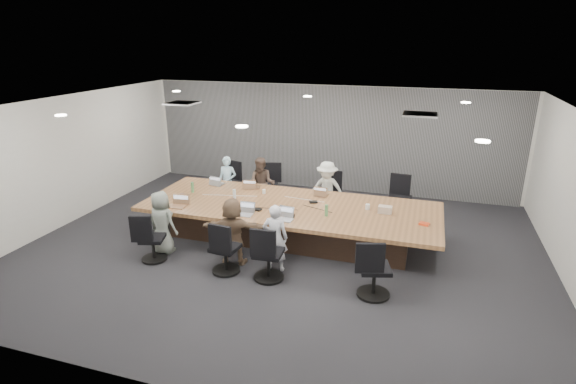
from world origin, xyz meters
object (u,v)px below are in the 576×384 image
(laptop_0, at_px, (217,184))
(stapler, at_px, (290,215))
(chair_4, at_px, (153,242))
(bottle_clear, at_px, (234,195))
(chair_3, at_px, (399,202))
(chair_1, at_px, (267,188))
(laptop_2, at_px, (321,194))
(chair_6, at_px, (269,257))
(person_1, at_px, (262,184))
(snack_packet, at_px, (424,224))
(chair_7, at_px, (374,273))
(person_0, at_px, (228,182))
(laptop_1, at_px, (253,187))
(bottle_green_left, at_px, (192,187))
(canvas_bag, at_px, (385,210))
(mug_brown, at_px, (182,196))
(person_5, at_px, (233,231))
(person_4, at_px, (162,222))
(chair_5, at_px, (225,252))
(laptop_5, at_px, (244,215))
(chair_0, at_px, (234,186))
(person_6, at_px, (275,238))
(conference_table, at_px, (289,220))
(bottle_green_right, at_px, (326,210))
(laptop_4, at_px, (176,207))
(chair_2, at_px, (330,197))
(laptop_6, at_px, (285,220))
(person_2, at_px, (327,190))

(laptop_0, bearing_deg, stapler, 156.22)
(chair_4, distance_m, bottle_clear, 1.96)
(chair_3, height_order, chair_4, chair_3)
(chair_1, relative_size, laptop_2, 2.94)
(chair_6, bearing_deg, person_1, 109.00)
(snack_packet, bearing_deg, chair_7, -115.53)
(person_0, height_order, laptop_1, person_0)
(bottle_green_left, relative_size, canvas_bag, 0.91)
(mug_brown, bearing_deg, laptop_0, 75.28)
(person_5, bearing_deg, person_4, -12.45)
(chair_7, bearing_deg, bottle_green_left, 140.30)
(chair_5, distance_m, person_1, 3.09)
(bottle_clear, bearing_deg, laptop_5, -54.28)
(stapler, relative_size, canvas_bag, 0.67)
(person_0, xyz_separation_m, bottle_green_left, (-0.26, -1.25, 0.23))
(chair_0, bearing_deg, laptop_2, 175.39)
(chair_3, relative_size, laptop_2, 2.87)
(chair_0, distance_m, chair_7, 5.22)
(chair_0, xyz_separation_m, person_6, (2.16, -3.05, 0.22))
(chair_3, bearing_deg, canvas_bag, 88.57)
(chair_5, distance_m, laptop_5, 0.97)
(chair_0, distance_m, stapler, 3.23)
(chair_5, xyz_separation_m, laptop_1, (-0.45, 2.50, 0.36))
(person_1, bearing_deg, conference_table, -58.69)
(laptop_1, height_order, person_4, person_4)
(chair_3, bearing_deg, bottle_green_left, 25.22)
(person_1, height_order, bottle_green_right, person_1)
(laptop_1, distance_m, laptop_2, 1.58)
(chair_3, xyz_separation_m, laptop_4, (-4.22, -2.50, 0.32))
(chair_2, bearing_deg, chair_1, -11.57)
(person_1, relative_size, laptop_5, 4.32)
(laptop_0, bearing_deg, mug_brown, 84.23)
(person_4, relative_size, person_5, 0.98)
(person_5, xyz_separation_m, mug_brown, (-1.64, 1.06, 0.15))
(chair_1, xyz_separation_m, person_6, (1.26, -3.05, 0.19))
(snack_packet, bearing_deg, person_5, -161.52)
(canvas_bag, bearing_deg, laptop_0, 170.32)
(chair_1, xyz_separation_m, laptop_6, (1.26, -2.50, 0.31))
(conference_table, relative_size, chair_3, 7.04)
(person_4, relative_size, person_6, 1.00)
(chair_7, xyz_separation_m, person_5, (-2.61, 0.35, 0.22))
(chair_3, xyz_separation_m, laptop_6, (-1.93, -2.50, 0.32))
(conference_table, relative_size, laptop_1, 20.07)
(chair_1, xyz_separation_m, person_2, (1.58, -0.35, 0.23))
(bottle_green_left, xyz_separation_m, bottle_clear, (1.07, -0.16, -0.00))
(chair_4, bearing_deg, chair_1, 56.33)
(chair_5, height_order, laptop_6, chair_5)
(chair_4, relative_size, mug_brown, 7.08)
(chair_4, bearing_deg, person_0, 70.76)
(laptop_5, distance_m, snack_packet, 3.35)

